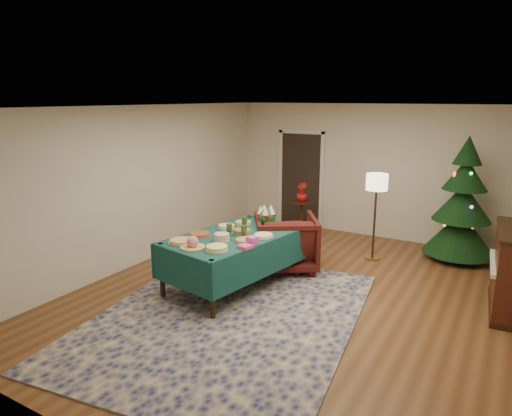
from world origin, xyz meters
The scene contains 25 objects.
room_shell centered at (0.00, 0.00, 1.35)m, with size 7.00×7.00×7.00m.
doorway centered at (-1.60, 3.48, 1.10)m, with size 1.08×0.04×2.16m.
rug centered at (-0.54, -1.05, 0.01)m, with size 3.20×4.20×0.02m, color #151B4F.
buffet_table centered at (-1.02, -0.17, 0.66)m, with size 1.58×2.29×0.82m.
platter_0 centered at (-1.46, -0.85, 0.84)m, with size 0.37×0.37×0.05m.
platter_1 centered at (-1.17, -0.95, 0.89)m, with size 0.35×0.35×0.18m.
platter_2 centered at (-0.83, -0.86, 0.85)m, with size 0.34×0.34×0.07m.
platter_3 centered at (-1.41, -0.47, 0.85)m, with size 0.35×0.35×0.06m.
platter_4 centered at (-1.00, -0.48, 0.87)m, with size 0.26×0.26×0.11m.
platter_5 centered at (-0.69, -0.35, 0.84)m, with size 0.32×0.32×0.05m.
platter_6 centered at (-1.31, 0.08, 0.85)m, with size 0.30×0.30×0.06m.
platter_7 centered at (-0.92, -0.06, 0.86)m, with size 0.30×0.30×0.08m.
platter_8 centered at (-0.58, -0.02, 0.84)m, with size 0.32×0.32×0.05m.
platter_9 centered at (-1.21, 0.43, 0.84)m, with size 0.30×0.30×0.05m.
goblet_0 centered at (-1.05, 0.20, 0.92)m, with size 0.09×0.09×0.19m.
goblet_1 centered at (-0.80, -0.20, 0.92)m, with size 0.09×0.09×0.19m.
goblet_2 centered at (-1.03, -0.24, 0.92)m, with size 0.09×0.09×0.19m.
napkin_stack centered at (-0.55, -0.59, 0.84)m, with size 0.16×0.16×0.04m, color #F64488.
gift_box centered at (-0.56, -0.39, 0.87)m, with size 0.13×0.13×0.11m, color #ED41BF.
centerpiece centered at (-0.90, 0.64, 0.96)m, with size 0.30×0.30×0.34m.
armchair centered at (-0.67, 0.90, 0.51)m, with size 0.99×0.93×1.02m, color #47130F.
floor_lamp centered at (0.47, 2.11, 1.31)m, with size 0.37×0.37×1.54m.
side_table centered at (-1.24, 2.76, 0.36)m, with size 0.41×0.41×0.74m.
potted_plant centered at (-1.24, 2.76, 0.85)m, with size 0.22×0.39×0.22m, color red.
christmas_tree centered at (1.77, 2.90, 0.99)m, with size 1.55×1.55×2.20m.
Camera 1 is at (2.55, -5.62, 2.83)m, focal length 32.00 mm.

